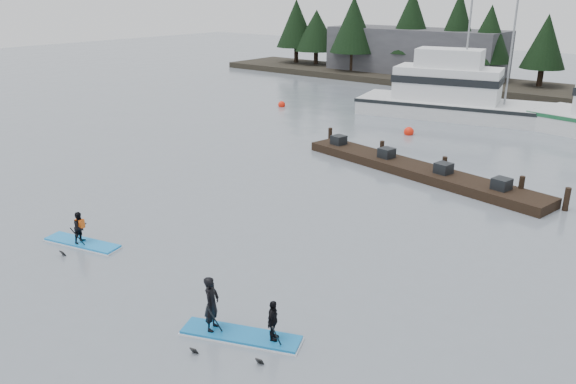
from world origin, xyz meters
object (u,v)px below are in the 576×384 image
Objects in this scene: paddleboard_solo at (81,234)px; paddleboard_duo at (237,319)px; floating_dock at (417,170)px; fishing_boat_large at (465,108)px.

paddleboard_duo is at bearing -18.62° from paddleboard_solo.
paddleboard_duo is at bearing -69.52° from floating_dock.
paddleboard_duo is at bearing -91.12° from fishing_boat_large.
floating_dock is at bearing 55.04° from paddleboard_solo.
fishing_boat_large reaches higher than paddleboard_solo.
fishing_boat_large reaches higher than floating_dock.
floating_dock is 4.42× the size of paddleboard_solo.
fishing_boat_large is 30.64m from paddleboard_duo.
floating_dock is 16.08m from paddleboard_solo.
paddleboard_solo is 8.38m from paddleboard_duo.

